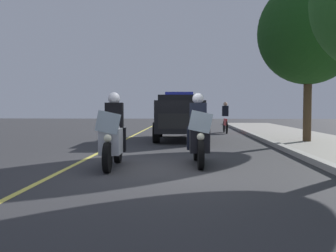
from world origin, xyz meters
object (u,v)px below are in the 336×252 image
(cyclist_background, at_px, (225,118))
(tree_far_back, at_px, (309,33))
(police_motorcycle_lead_left, at_px, (113,137))
(police_motorcycle_lead_right, at_px, (198,135))
(police_suv, at_px, (179,115))

(cyclist_background, height_order, tree_far_back, tree_far_back)
(police_motorcycle_lead_left, bearing_deg, police_motorcycle_lead_right, 104.93)
(police_motorcycle_lead_right, bearing_deg, tree_far_back, 142.35)
(police_motorcycle_lead_left, distance_m, tree_far_back, 9.35)
(cyclist_background, distance_m, tree_far_back, 7.28)
(police_motorcycle_lead_left, relative_size, cyclist_background, 1.22)
(police_suv, bearing_deg, tree_far_back, 71.67)
(police_suv, distance_m, cyclist_background, 4.96)
(tree_far_back, bearing_deg, cyclist_background, -157.22)
(police_suv, height_order, tree_far_back, tree_far_back)
(police_suv, relative_size, tree_far_back, 0.82)
(police_suv, bearing_deg, police_motorcycle_lead_right, 5.11)
(police_motorcycle_lead_left, xyz_separation_m, cyclist_background, (-12.00, 3.71, 0.14))
(police_motorcycle_lead_left, bearing_deg, tree_far_back, 134.18)
(police_motorcycle_lead_left, xyz_separation_m, police_motorcycle_lead_right, (-0.52, 1.96, 0.00))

